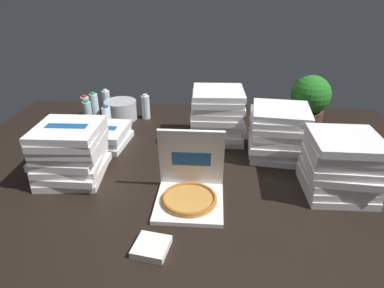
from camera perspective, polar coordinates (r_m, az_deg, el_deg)
name	(u,v)px	position (r m, az deg, el deg)	size (l,w,h in m)	color
ground_plane	(190,173)	(2.03, -0.41, -5.05)	(3.20, 2.40, 0.02)	black
open_pizza_box	(190,188)	(1.74, -0.36, -7.72)	(0.35, 0.36, 0.37)	white
pizza_stack_center_far	(101,136)	(2.42, -15.55, 1.42)	(0.39, 0.38, 0.13)	white
pizza_stack_right_far	(71,152)	(2.02, -20.44, -1.36)	(0.39, 0.39, 0.33)	white
pizza_stack_left_mid	(278,132)	(2.21, 14.79, 1.96)	(0.40, 0.40, 0.33)	white
pizza_stack_right_mid	(341,165)	(1.94, 24.51, -3.29)	(0.38, 0.40, 0.33)	white
pizza_stack_right_near	(217,115)	(2.37, 4.47, 5.07)	(0.39, 0.39, 0.37)	white
ice_bucket	(121,110)	(2.83, -12.32, 5.83)	(0.27, 0.27, 0.16)	#B7BABF
water_bottle_0	(95,105)	(2.94, -16.65, 6.56)	(0.07, 0.07, 0.21)	white
water_bottle_1	(88,113)	(2.76, -17.73, 5.11)	(0.07, 0.07, 0.21)	silver
water_bottle_2	(107,102)	(2.99, -14.69, 7.17)	(0.07, 0.07, 0.21)	silver
water_bottle_3	(86,108)	(2.88, -18.03, 5.98)	(0.07, 0.07, 0.21)	white
water_bottle_4	(107,119)	(2.60, -14.62, 4.19)	(0.07, 0.07, 0.21)	white
water_bottle_5	(146,107)	(2.80, -8.07, 6.42)	(0.07, 0.07, 0.21)	white
potted_plant	(310,99)	(2.79, 19.95, 7.44)	(0.31, 0.31, 0.40)	#513323
napkin_pile	(151,247)	(1.50, -7.09, -17.39)	(0.15, 0.15, 0.03)	white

